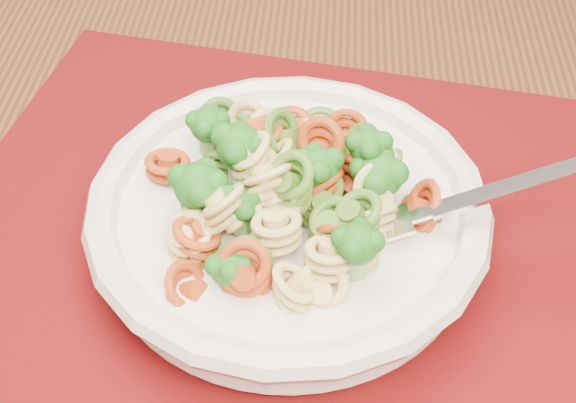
{
  "coord_description": "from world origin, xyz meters",
  "views": [
    {
      "loc": [
        -0.09,
        0.01,
        1.13
      ],
      "look_at": [
        -0.12,
        0.33,
        0.79
      ],
      "focal_mm": 50.0,
      "sensor_mm": 36.0,
      "label": 1
    }
  ],
  "objects": [
    {
      "name": "dining_table",
      "position": [
        -0.05,
        0.49,
        0.65
      ],
      "size": [
        1.41,
        0.94,
        0.75
      ],
      "rotation": [
        0.0,
        0.0,
        0.04
      ],
      "color": "#553018",
      "rests_on": "ground"
    },
    {
      "name": "placemat",
      "position": [
        -0.11,
        0.35,
        0.75
      ],
      "size": [
        0.51,
        0.42,
        0.0
      ],
      "primitive_type": "cube",
      "rotation": [
        0.0,
        0.0,
        -0.14
      ],
      "color": "#570A03",
      "rests_on": "dining_table"
    },
    {
      "name": "pasta_bowl",
      "position": [
        -0.12,
        0.33,
        0.78
      ],
      "size": [
        0.24,
        0.24,
        0.05
      ],
      "color": "silver",
      "rests_on": "placemat"
    },
    {
      "name": "pasta_broccoli_heap",
      "position": [
        -0.12,
        0.33,
        0.8
      ],
      "size": [
        0.2,
        0.2,
        0.06
      ],
      "primitive_type": null,
      "color": "tan",
      "rests_on": "pasta_bowl"
    },
    {
      "name": "fork",
      "position": [
        -0.06,
        0.32,
        0.8
      ],
      "size": [
        0.18,
        0.06,
        0.08
      ],
      "primitive_type": null,
      "rotation": [
        0.0,
        -0.35,
        0.2
      ],
      "color": "silver",
      "rests_on": "pasta_bowl"
    }
  ]
}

